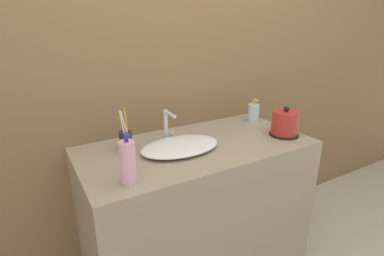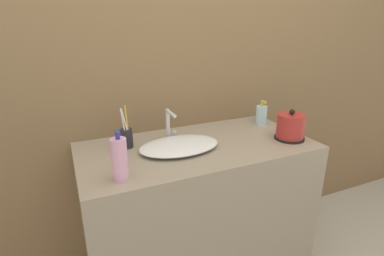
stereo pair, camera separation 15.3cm
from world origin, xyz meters
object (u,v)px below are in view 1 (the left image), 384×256
Objects in this scene: faucet at (168,124)px; lotion_bottle at (254,113)px; shampoo_bottle at (128,162)px; electric_kettle at (285,124)px; toothbrush_cup at (126,140)px.

faucet reaches higher than lotion_bottle.
shampoo_bottle is at bearing -134.83° from faucet.
electric_kettle is 0.79× the size of shampoo_bottle.
lotion_bottle is (0.86, 0.03, 0.01)m from toothbrush_cup.
faucet is at bearing 45.17° from shampoo_bottle.
electric_kettle is 0.95m from shampoo_bottle.
toothbrush_cup is 0.34m from shampoo_bottle.
electric_kettle is 0.89m from toothbrush_cup.
toothbrush_cup is (-0.24, -0.02, -0.04)m from faucet.
shampoo_bottle is (-0.96, -0.36, 0.03)m from lotion_bottle.
electric_kettle is at bearing -92.84° from lotion_bottle.
shampoo_bottle is at bearing -106.57° from toothbrush_cup.
lotion_bottle is 1.02m from shampoo_bottle.
toothbrush_cup is at bearing 163.55° from electric_kettle.
toothbrush_cup is at bearing -178.01° from lotion_bottle.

